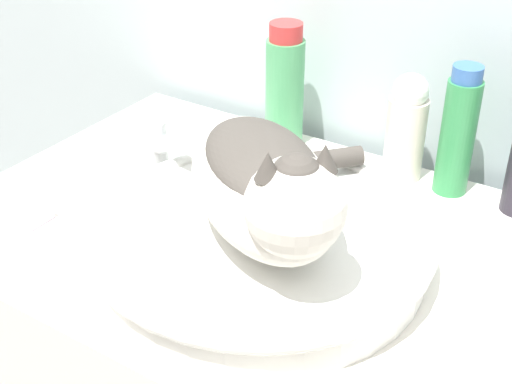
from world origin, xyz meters
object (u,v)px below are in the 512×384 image
object	(u,v)px
faucet	(159,148)
shampoo_bottle_tall	(458,133)
mouthwash_bottle	(285,87)
lotion_bottle_white	(406,127)
soap_bar	(24,211)
cat	(267,182)

from	to	relation	value
faucet	shampoo_bottle_tall	world-z (taller)	shampoo_bottle_tall
mouthwash_bottle	faucet	bearing A→B (deg)	-110.50
faucet	lotion_bottle_white	distance (m)	0.37
lotion_bottle_white	shampoo_bottle_tall	size ratio (longest dim) A/B	0.86
lotion_bottle_white	soap_bar	bearing A→B (deg)	-134.45
cat	soap_bar	size ratio (longest dim) A/B	5.59
cat	mouthwash_bottle	xyz separation A→B (m)	(-0.17, 0.32, -0.03)
cat	faucet	xyz separation A→B (m)	(-0.25, 0.09, -0.07)
lotion_bottle_white	soap_bar	size ratio (longest dim) A/B	2.52
faucet	mouthwash_bottle	world-z (taller)	mouthwash_bottle
lotion_bottle_white	shampoo_bottle_tall	bearing A→B (deg)	0.00
mouthwash_bottle	shampoo_bottle_tall	xyz separation A→B (m)	(0.29, -0.00, -0.00)
cat	shampoo_bottle_tall	bearing A→B (deg)	109.42
mouthwash_bottle	lotion_bottle_white	bearing A→B (deg)	-0.00
shampoo_bottle_tall	soap_bar	size ratio (longest dim) A/B	2.94
mouthwash_bottle	shampoo_bottle_tall	size ratio (longest dim) A/B	1.05
faucet	cat	bearing A→B (deg)	-1.27
faucet	soap_bar	bearing A→B (deg)	-99.16
shampoo_bottle_tall	soap_bar	xyz separation A→B (m)	(-0.47, -0.40, -0.08)
cat	mouthwash_bottle	bearing A→B (deg)	158.49
faucet	lotion_bottle_white	size ratio (longest dim) A/B	0.83
lotion_bottle_white	mouthwash_bottle	bearing A→B (deg)	180.00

